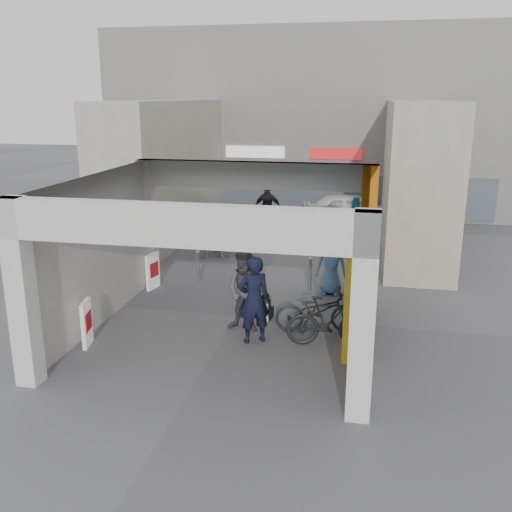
% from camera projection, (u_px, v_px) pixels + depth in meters
% --- Properties ---
extents(ground, '(90.00, 90.00, 0.00)m').
position_uv_depth(ground, '(237.00, 316.00, 13.85)').
color(ground, '#56565B').
rests_on(ground, ground).
extents(arcade_canopy, '(6.40, 6.45, 6.40)m').
position_uv_depth(arcade_canopy, '(252.00, 232.00, 12.34)').
color(arcade_canopy, beige).
rests_on(arcade_canopy, ground).
extents(far_building, '(18.00, 4.08, 8.00)m').
position_uv_depth(far_building, '(307.00, 122.00, 25.96)').
color(far_building, silver).
rests_on(far_building, ground).
extents(plaza_bldg_left, '(2.00, 9.00, 5.00)m').
position_uv_depth(plaza_bldg_left, '(165.00, 170.00, 21.10)').
color(plaza_bldg_left, '#B2A794').
rests_on(plaza_bldg_left, ground).
extents(plaza_bldg_right, '(2.00, 9.00, 5.00)m').
position_uv_depth(plaza_bldg_right, '(416.00, 177.00, 19.38)').
color(plaza_bldg_right, '#B2A794').
rests_on(plaza_bldg_right, ground).
extents(bollard_left, '(0.09, 0.09, 0.87)m').
position_uv_depth(bollard_left, '(198.00, 266.00, 16.36)').
color(bollard_left, '#92959A').
rests_on(bollard_left, ground).
extents(bollard_center, '(0.09, 0.09, 0.96)m').
position_uv_depth(bollard_center, '(252.00, 270.00, 15.84)').
color(bollard_center, '#92959A').
rests_on(bollard_center, ground).
extents(bollard_right, '(0.09, 0.09, 0.92)m').
position_uv_depth(bollard_right, '(310.00, 275.00, 15.51)').
color(bollard_right, '#92959A').
rests_on(bollard_right, ground).
extents(advert_board_near, '(0.19, 0.55, 1.00)m').
position_uv_depth(advert_board_near, '(87.00, 323.00, 12.09)').
color(advert_board_near, silver).
rests_on(advert_board_near, ground).
extents(advert_board_far, '(0.20, 0.55, 1.00)m').
position_uv_depth(advert_board_far, '(153.00, 271.00, 15.68)').
color(advert_board_far, silver).
rests_on(advert_board_far, ground).
extents(cafe_set, '(1.39, 1.12, 0.84)m').
position_uv_depth(cafe_set, '(221.00, 246.00, 19.11)').
color(cafe_set, '#AAAAAF').
rests_on(cafe_set, ground).
extents(produce_stand, '(1.21, 0.66, 0.80)m').
position_uv_depth(produce_stand, '(216.00, 239.00, 20.02)').
color(produce_stand, black).
rests_on(produce_stand, ground).
extents(crate_stack, '(0.52, 0.45, 0.56)m').
position_uv_depth(crate_stack, '(294.00, 238.00, 20.21)').
color(crate_stack, '#195217').
rests_on(crate_stack, ground).
extents(border_collie, '(0.26, 0.50, 0.70)m').
position_uv_depth(border_collie, '(266.00, 309.00, 13.55)').
color(border_collie, black).
rests_on(border_collie, ground).
extents(man_with_dog, '(0.84, 0.75, 1.93)m').
position_uv_depth(man_with_dog, '(254.00, 300.00, 12.15)').
color(man_with_dog, black).
rests_on(man_with_dog, ground).
extents(man_back_turned, '(1.00, 0.83, 1.88)m').
position_uv_depth(man_back_turned, '(246.00, 291.00, 12.76)').
color(man_back_turned, '#444447').
rests_on(man_back_turned, ground).
extents(man_elderly, '(0.79, 0.51, 1.61)m').
position_uv_depth(man_elderly, '(331.00, 265.00, 15.19)').
color(man_elderly, '#567BA7').
rests_on(man_elderly, ground).
extents(man_crates, '(1.11, 0.50, 1.85)m').
position_uv_depth(man_crates, '(268.00, 208.00, 22.25)').
color(man_crates, black).
rests_on(man_crates, ground).
extents(bicycle_front, '(2.00, 1.05, 1.00)m').
position_uv_depth(bicycle_front, '(317.00, 311.00, 12.81)').
color(bicycle_front, black).
rests_on(bicycle_front, ground).
extents(bicycle_rear, '(1.89, 0.90, 1.10)m').
position_uv_depth(bicycle_rear, '(329.00, 321.00, 12.11)').
color(bicycle_rear, black).
rests_on(bicycle_rear, ground).
extents(white_van, '(4.23, 2.26, 1.37)m').
position_uv_depth(white_van, '(352.00, 210.00, 23.10)').
color(white_van, white).
rests_on(white_van, ground).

